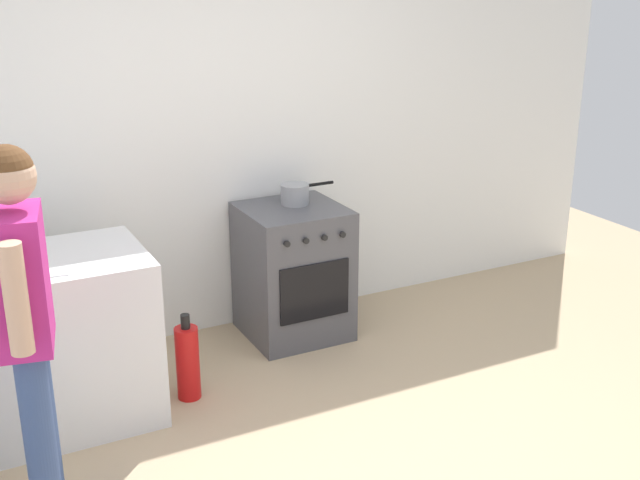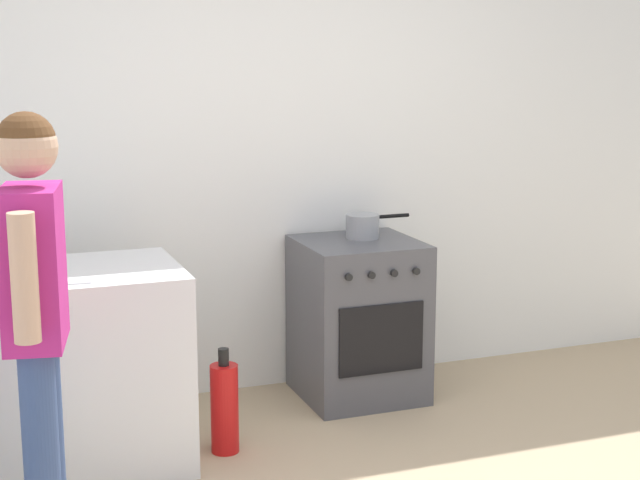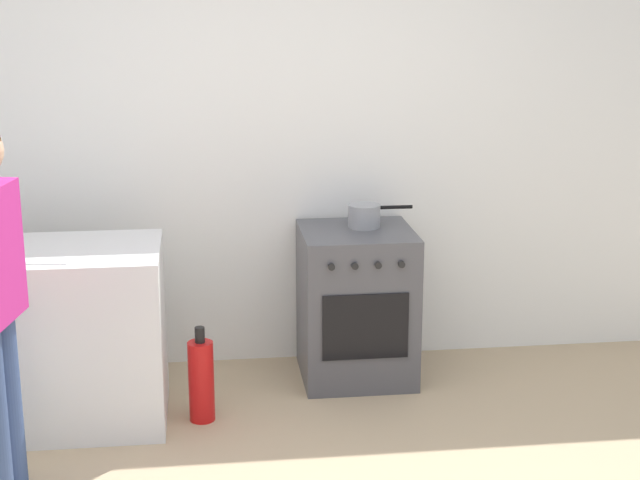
% 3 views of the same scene
% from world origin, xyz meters
% --- Properties ---
extents(back_wall, '(6.00, 0.10, 2.60)m').
position_xyz_m(back_wall, '(0.00, 1.95, 1.30)').
color(back_wall, white).
rests_on(back_wall, ground).
extents(counter_unit, '(1.30, 0.70, 0.90)m').
position_xyz_m(counter_unit, '(-1.35, 1.20, 0.45)').
color(counter_unit, silver).
rests_on(counter_unit, ground).
extents(oven_left, '(0.61, 0.62, 0.85)m').
position_xyz_m(oven_left, '(0.35, 1.58, 0.43)').
color(oven_left, '#4C4C51').
rests_on(oven_left, ground).
extents(pot, '(0.36, 0.18, 0.13)m').
position_xyz_m(pot, '(0.40, 1.64, 0.91)').
color(pot, gray).
rests_on(pot, oven_left).
extents(knife_chef, '(0.31, 0.06, 0.01)m').
position_xyz_m(knife_chef, '(-1.29, 0.95, 0.90)').
color(knife_chef, silver).
rests_on(knife_chef, counter_unit).
extents(person, '(0.26, 0.56, 1.64)m').
position_xyz_m(person, '(-1.38, 0.46, 0.98)').
color(person, '#384C7A').
rests_on(person, ground).
extents(fire_extinguisher, '(0.13, 0.13, 0.50)m').
position_xyz_m(fire_extinguisher, '(-0.52, 1.10, 0.22)').
color(fire_extinguisher, red).
rests_on(fire_extinguisher, ground).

